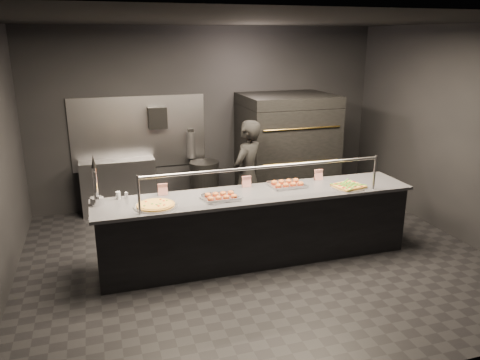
{
  "coord_description": "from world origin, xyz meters",
  "views": [
    {
      "loc": [
        -1.91,
        -5.3,
        2.81
      ],
      "look_at": [
        -0.17,
        0.2,
        1.05
      ],
      "focal_mm": 35.0,
      "sensor_mm": 36.0,
      "label": 1
    }
  ],
  "objects_px": {
    "square_pizza": "(349,186)",
    "trash_bin": "(205,185)",
    "beer_tap": "(96,191)",
    "worker": "(247,176)",
    "pizza_oven": "(286,150)",
    "slider_tray_a": "(221,197)",
    "service_counter": "(257,226)",
    "prep_shelf": "(119,187)",
    "slider_tray_b": "(287,184)",
    "fire_extinguisher": "(191,144)",
    "round_pizza": "(156,205)",
    "towel_dispenser": "(157,118)"
  },
  "relations": [
    {
      "from": "square_pizza",
      "to": "trash_bin",
      "type": "bearing_deg",
      "value": 122.38
    },
    {
      "from": "beer_tap",
      "to": "square_pizza",
      "type": "xyz_separation_m",
      "value": [
        3.17,
        -0.31,
        -0.15
      ]
    },
    {
      "from": "square_pizza",
      "to": "worker",
      "type": "distance_m",
      "value": 1.55
    },
    {
      "from": "pizza_oven",
      "to": "slider_tray_a",
      "type": "xyz_separation_m",
      "value": [
        -1.7,
        -1.98,
        -0.02
      ]
    },
    {
      "from": "service_counter",
      "to": "prep_shelf",
      "type": "bearing_deg",
      "value": 124.59
    },
    {
      "from": "pizza_oven",
      "to": "slider_tray_a",
      "type": "distance_m",
      "value": 2.61
    },
    {
      "from": "slider_tray_b",
      "to": "trash_bin",
      "type": "bearing_deg",
      "value": 109.2
    },
    {
      "from": "fire_extinguisher",
      "to": "round_pizza",
      "type": "relative_size",
      "value": 0.99
    },
    {
      "from": "slider_tray_a",
      "to": "worker",
      "type": "distance_m",
      "value": 1.3
    },
    {
      "from": "square_pizza",
      "to": "slider_tray_b",
      "type": "bearing_deg",
      "value": 158.09
    },
    {
      "from": "prep_shelf",
      "to": "towel_dispenser",
      "type": "height_order",
      "value": "towel_dispenser"
    },
    {
      "from": "service_counter",
      "to": "towel_dispenser",
      "type": "distance_m",
      "value": 2.78
    },
    {
      "from": "pizza_oven",
      "to": "square_pizza",
      "type": "relative_size",
      "value": 4.16
    },
    {
      "from": "service_counter",
      "to": "prep_shelf",
      "type": "distance_m",
      "value": 2.82
    },
    {
      "from": "prep_shelf",
      "to": "towel_dispenser",
      "type": "xyz_separation_m",
      "value": [
        0.7,
        0.07,
        1.1
      ]
    },
    {
      "from": "pizza_oven",
      "to": "slider_tray_b",
      "type": "height_order",
      "value": "pizza_oven"
    },
    {
      "from": "towel_dispenser",
      "to": "worker",
      "type": "bearing_deg",
      "value": -51.38
    },
    {
      "from": "fire_extinguisher",
      "to": "trash_bin",
      "type": "relative_size",
      "value": 0.62
    },
    {
      "from": "prep_shelf",
      "to": "service_counter",
      "type": "bearing_deg",
      "value": -55.41
    },
    {
      "from": "towel_dispenser",
      "to": "round_pizza",
      "type": "distance_m",
      "value": 2.61
    },
    {
      "from": "beer_tap",
      "to": "worker",
      "type": "xyz_separation_m",
      "value": [
        2.15,
        0.85,
        -0.25
      ]
    },
    {
      "from": "trash_bin",
      "to": "worker",
      "type": "xyz_separation_m",
      "value": [
        0.4,
        -1.08,
        0.43
      ]
    },
    {
      "from": "slider_tray_a",
      "to": "trash_bin",
      "type": "xyz_separation_m",
      "value": [
        0.3,
        2.17,
        -0.54
      ]
    },
    {
      "from": "slider_tray_a",
      "to": "trash_bin",
      "type": "height_order",
      "value": "slider_tray_a"
    },
    {
      "from": "pizza_oven",
      "to": "round_pizza",
      "type": "relative_size",
      "value": 3.74
    },
    {
      "from": "prep_shelf",
      "to": "fire_extinguisher",
      "type": "height_order",
      "value": "fire_extinguisher"
    },
    {
      "from": "beer_tap",
      "to": "worker",
      "type": "bearing_deg",
      "value": 21.66
    },
    {
      "from": "prep_shelf",
      "to": "slider_tray_a",
      "type": "relative_size",
      "value": 2.38
    },
    {
      "from": "square_pizza",
      "to": "round_pizza",
      "type": "bearing_deg",
      "value": 179.11
    },
    {
      "from": "beer_tap",
      "to": "square_pizza",
      "type": "bearing_deg",
      "value": -5.55
    },
    {
      "from": "prep_shelf",
      "to": "square_pizza",
      "type": "height_order",
      "value": "square_pizza"
    },
    {
      "from": "beer_tap",
      "to": "round_pizza",
      "type": "bearing_deg",
      "value": -22.47
    },
    {
      "from": "pizza_oven",
      "to": "towel_dispenser",
      "type": "bearing_deg",
      "value": 166.86
    },
    {
      "from": "fire_extinguisher",
      "to": "round_pizza",
      "type": "xyz_separation_m",
      "value": [
        -0.95,
        -2.51,
        -0.12
      ]
    },
    {
      "from": "pizza_oven",
      "to": "towel_dispenser",
      "type": "relative_size",
      "value": 5.46
    },
    {
      "from": "prep_shelf",
      "to": "round_pizza",
      "type": "bearing_deg",
      "value": -82.95
    },
    {
      "from": "beer_tap",
      "to": "towel_dispenser",
      "type": "bearing_deg",
      "value": 64.81
    },
    {
      "from": "trash_bin",
      "to": "pizza_oven",
      "type": "bearing_deg",
      "value": -7.91
    },
    {
      "from": "pizza_oven",
      "to": "trash_bin",
      "type": "height_order",
      "value": "pizza_oven"
    },
    {
      "from": "worker",
      "to": "towel_dispenser",
      "type": "bearing_deg",
      "value": -92.8
    },
    {
      "from": "pizza_oven",
      "to": "round_pizza",
      "type": "distance_m",
      "value": 3.21
    },
    {
      "from": "slider_tray_b",
      "to": "trash_bin",
      "type": "distance_m",
      "value": 2.13
    },
    {
      "from": "round_pizza",
      "to": "trash_bin",
      "type": "relative_size",
      "value": 0.63
    },
    {
      "from": "square_pizza",
      "to": "worker",
      "type": "bearing_deg",
      "value": 131.34
    },
    {
      "from": "prep_shelf",
      "to": "round_pizza",
      "type": "distance_m",
      "value": 2.5
    },
    {
      "from": "fire_extinguisher",
      "to": "beer_tap",
      "type": "relative_size",
      "value": 0.83
    },
    {
      "from": "pizza_oven",
      "to": "slider_tray_b",
      "type": "bearing_deg",
      "value": -112.45
    },
    {
      "from": "slider_tray_a",
      "to": "square_pizza",
      "type": "relative_size",
      "value": 1.1
    },
    {
      "from": "round_pizza",
      "to": "pizza_oven",
      "type": "bearing_deg",
      "value": 38.81
    },
    {
      "from": "towel_dispenser",
      "to": "fire_extinguisher",
      "type": "height_order",
      "value": "towel_dispenser"
    }
  ]
}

